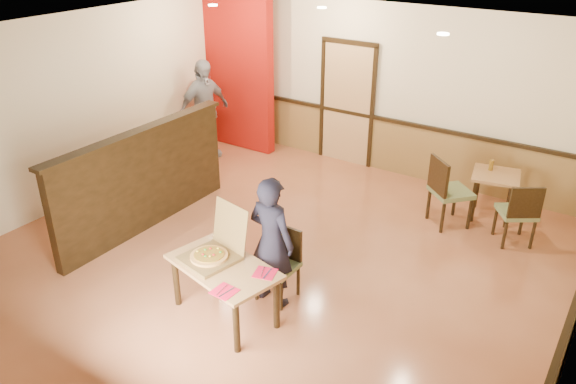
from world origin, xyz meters
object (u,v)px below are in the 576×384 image
side_table (495,185)px  passerby (204,110)px  condiment (491,165)px  side_chair_left (447,189)px  diner_chair (280,261)px  side_chair_right (519,211)px  diner (272,242)px  pizza_box (213,253)px  main_table (224,273)px

side_table → passerby: passerby is taller
condiment → side_chair_left: bearing=-118.8°
diner_chair → side_table: size_ratio=1.13×
side_chair_right → diner_chair: bearing=19.0°
diner → passerby: bearing=-36.9°
side_table → diner: 3.75m
side_chair_left → pizza_box: (-1.47, -3.28, 0.17)m
diner → passerby: (-3.48, 2.86, 0.12)m
main_table → side_table: size_ratio=1.80×
side_table → pizza_box: 4.36m
side_chair_right → pizza_box: (-2.46, -3.28, 0.23)m
main_table → side_table: 4.32m
diner_chair → main_table: bearing=-113.1°
pizza_box → diner_chair: bearing=63.9°
diner_chair → side_chair_right: side_chair_right is taller
pizza_box → condiment: pizza_box is taller
side_chair_left → side_table: side_chair_left is taller
diner_chair → side_chair_left: 2.85m
side_chair_right → side_table: (-0.49, 0.61, 0.02)m
main_table → pizza_box: 0.25m
side_table → diner: diner is taller
main_table → condiment: (1.68, 4.03, 0.21)m
side_chair_left → side_table: bearing=-87.5°
diner_chair → passerby: bearing=142.8°
pizza_box → side_chair_right: bearing=64.5°
side_chair_right → condiment: bearing=-83.7°
side_chair_right → side_table: side_chair_right is taller
diner_chair → condiment: 3.66m
passerby → diner: bearing=-118.8°
main_table → diner: diner is taller
diner_chair → side_chair_right: bearing=54.0°
side_chair_left → side_table: 0.79m
passerby → condiment: size_ratio=11.36×
side_chair_left → pizza_box: pizza_box is taller
side_chair_right → passerby: bearing=-34.8°
passerby → condiment: (4.89, 0.65, -0.13)m
side_chair_left → condiment: bearing=-76.7°
side_table → condiment: size_ratio=4.78×
side_chair_right → side_table: size_ratio=1.21×
passerby → condiment: bearing=-71.8°
side_chair_right → diner: (-2.01, -2.81, 0.28)m
side_table → main_table: bearing=-114.5°
side_chair_right → condiment: 0.96m
diner → side_chair_left: bearing=-107.3°
diner_chair → pizza_box: 0.81m
diner → pizza_box: diner is taller
side_chair_right → pizza_box: size_ratio=1.27×
diner_chair → side_chair_right: (1.99, 2.67, 0.03)m
side_chair_right → diner: bearing=20.2°
diner_chair → passerby: size_ratio=0.48×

